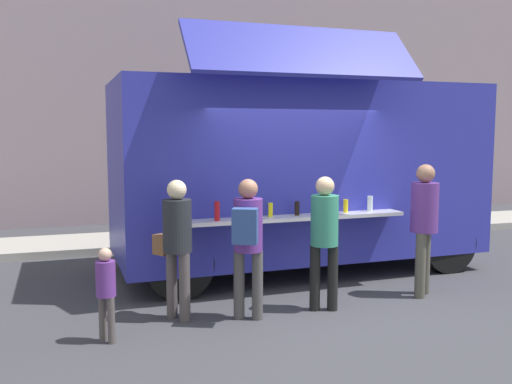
# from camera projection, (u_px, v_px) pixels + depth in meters

# --- Properties ---
(ground_plane) EXTENTS (60.00, 60.00, 0.00)m
(ground_plane) POSITION_uv_depth(u_px,v_px,m) (318.00, 307.00, 7.08)
(ground_plane) COLOR #38383D
(curb_strip) EXTENTS (28.00, 1.60, 0.15)m
(curb_strip) POSITION_uv_depth(u_px,v_px,m) (41.00, 247.00, 10.37)
(curb_strip) COLOR #9E998E
(curb_strip) RESTS_ON ground
(building_behind) EXTENTS (32.00, 2.40, 7.99)m
(building_behind) POSITION_uv_depth(u_px,v_px,m) (86.00, 58.00, 13.94)
(building_behind) COLOR gray
(building_behind) RESTS_ON ground
(food_truck_main) EXTENTS (5.70, 3.24, 3.59)m
(food_truck_main) POSITION_uv_depth(u_px,v_px,m) (297.00, 169.00, 8.96)
(food_truck_main) COLOR #2C2F9F
(food_truck_main) RESTS_ON ground
(trash_bin) EXTENTS (0.60, 0.60, 0.85)m
(trash_bin) POSITION_uv_depth(u_px,v_px,m) (422.00, 212.00, 12.50)
(trash_bin) COLOR #2F653A
(trash_bin) RESTS_ON ground
(customer_front_ordering) EXTENTS (0.34, 0.34, 1.66)m
(customer_front_ordering) POSITION_uv_depth(u_px,v_px,m) (324.00, 231.00, 6.86)
(customer_front_ordering) COLOR black
(customer_front_ordering) RESTS_ON ground
(customer_mid_with_backpack) EXTENTS (0.44, 0.54, 1.66)m
(customer_mid_with_backpack) POSITION_uv_depth(u_px,v_px,m) (248.00, 235.00, 6.49)
(customer_mid_with_backpack) COLOR #494545
(customer_mid_with_backpack) RESTS_ON ground
(customer_rear_waiting) EXTENTS (0.43, 0.51, 1.65)m
(customer_rear_waiting) POSITION_uv_depth(u_px,v_px,m) (177.00, 237.00, 6.52)
(customer_rear_waiting) COLOR #4C4444
(customer_rear_waiting) RESTS_ON ground
(customer_extra_browsing) EXTENTS (0.36, 0.36, 1.77)m
(customer_extra_browsing) POSITION_uv_depth(u_px,v_px,m) (424.00, 218.00, 7.47)
(customer_extra_browsing) COLOR #4D4A3E
(customer_extra_browsing) RESTS_ON ground
(child_near_queue) EXTENTS (0.20, 0.20, 1.00)m
(child_near_queue) POSITION_uv_depth(u_px,v_px,m) (106.00, 286.00, 5.84)
(child_near_queue) COLOR #504846
(child_near_queue) RESTS_ON ground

